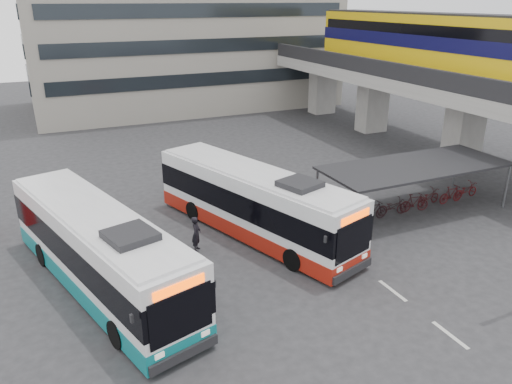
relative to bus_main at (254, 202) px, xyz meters
name	(u,v)px	position (x,y,z in m)	size (l,w,h in m)	color
ground	(298,269)	(0.32, -3.89, -1.60)	(120.00, 120.00, 0.00)	#28282B
viaduct	(420,63)	(17.32, 9.01, 4.64)	(8.00, 32.00, 9.68)	gray
bike_shelter	(413,186)	(8.82, -0.89, -0.24)	(10.00, 4.00, 2.54)	#595B60
road_markings	(393,291)	(2.82, -6.89, -1.59)	(0.15, 7.60, 0.01)	beige
bus_main	(254,202)	(0.00, 0.00, 0.00)	(6.06, 11.83, 3.44)	white
bus_teal	(99,250)	(-7.35, -1.96, 0.01)	(5.63, 11.97, 3.47)	white
pedestrian	(196,234)	(-3.04, -0.55, -0.78)	(0.60, 0.39, 1.63)	black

